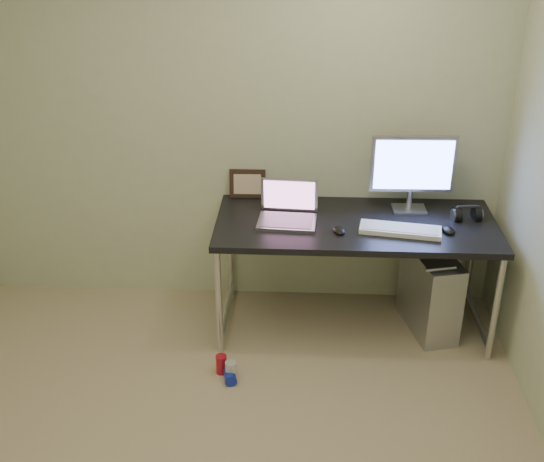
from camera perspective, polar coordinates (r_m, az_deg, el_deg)
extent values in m
cube|color=beige|center=(4.39, -3.50, 9.04)|extent=(3.50, 0.02, 2.50)
cube|color=black|center=(4.22, 7.04, 0.52)|extent=(1.72, 0.75, 0.04)
cylinder|color=silver|center=(4.12, -4.47, -5.98)|extent=(0.04, 0.04, 0.71)
cylinder|color=silver|center=(4.70, -3.50, -1.57)|extent=(0.04, 0.04, 0.71)
cylinder|color=silver|center=(4.25, 18.20, -6.29)|extent=(0.04, 0.04, 0.71)
cylinder|color=silver|center=(4.81, 16.34, -1.97)|extent=(0.04, 0.04, 0.71)
cylinder|color=silver|center=(4.55, -3.85, -6.63)|extent=(0.04, 0.67, 0.04)
cylinder|color=silver|center=(4.67, 16.76, -6.91)|extent=(0.04, 0.67, 0.04)
cube|color=#ABABB0|center=(4.49, 13.05, -4.96)|extent=(0.34, 0.56, 0.54)
cylinder|color=#A1A2A8|center=(4.17, 13.91, -3.08)|extent=(0.19, 0.07, 0.03)
cylinder|color=#A1A2A8|center=(4.54, 13.00, -0.39)|extent=(0.19, 0.07, 0.03)
cylinder|color=black|center=(4.71, 11.98, -1.47)|extent=(0.01, 0.16, 0.69)
cylinder|color=black|center=(4.72, 13.07, -1.82)|extent=(0.02, 0.11, 0.71)
cylinder|color=red|center=(4.12, -4.25, -11.05)|extent=(0.09, 0.09, 0.12)
cylinder|color=silver|center=(4.06, -3.46, -11.60)|extent=(0.08, 0.08, 0.12)
cylinder|color=#1728B7|center=(4.07, -3.54, -11.95)|extent=(0.10, 0.14, 0.07)
cube|color=#A1A2A8|center=(4.15, 1.26, 0.76)|extent=(0.37, 0.27, 0.02)
cube|color=slate|center=(4.15, 1.26, 0.89)|extent=(0.32, 0.23, 0.00)
cube|color=#9B9BA4|center=(4.23, 1.46, 3.05)|extent=(0.35, 0.07, 0.23)
cube|color=#874E74|center=(4.22, 1.46, 3.01)|extent=(0.32, 0.06, 0.19)
cube|color=#A1A2A8|center=(4.41, 11.39, 1.80)|extent=(0.21, 0.16, 0.02)
cylinder|color=#A1A2A8|center=(4.40, 11.43, 2.67)|extent=(0.03, 0.03, 0.11)
cube|color=#A1A2A8|center=(4.31, 11.73, 5.51)|extent=(0.52, 0.05, 0.36)
cube|color=#6583FF|center=(4.29, 11.76, 5.41)|extent=(0.48, 0.02, 0.31)
cube|color=white|center=(4.12, 10.68, 0.09)|extent=(0.50, 0.23, 0.03)
ellipsoid|color=black|center=(4.18, 14.55, 0.16)|extent=(0.09, 0.12, 0.04)
ellipsoid|color=black|center=(4.06, 5.62, 0.15)|extent=(0.10, 0.13, 0.04)
cylinder|color=black|center=(4.35, 15.17, 1.33)|extent=(0.06, 0.11, 0.10)
cylinder|color=black|center=(4.38, 16.76, 1.28)|extent=(0.06, 0.11, 0.10)
cube|color=black|center=(4.34, 16.06, 1.97)|extent=(0.14, 0.03, 0.01)
cube|color=black|center=(4.49, -2.07, 3.99)|extent=(0.24, 0.07, 0.19)
cylinder|color=silver|center=(4.44, 0.98, 3.11)|extent=(0.01, 0.01, 0.10)
cylinder|color=white|center=(4.42, 0.99, 3.83)|extent=(0.05, 0.04, 0.04)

